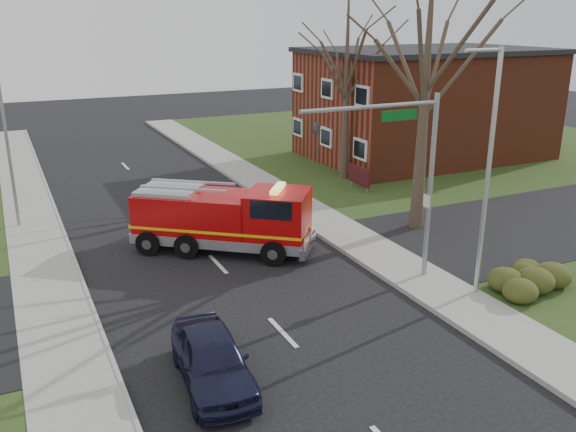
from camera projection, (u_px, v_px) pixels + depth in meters
name	position (u px, v px, depth m)	size (l,w,h in m)	color
ground	(283.00, 333.00, 18.75)	(120.00, 120.00, 0.00)	black
sidewalk_right	(443.00, 293.00, 21.27)	(2.40, 80.00, 0.15)	gray
sidewalk_left	(72.00, 380.00, 16.19)	(2.40, 80.00, 0.15)	gray
brick_building	(425.00, 103.00, 40.80)	(15.40, 10.40, 7.25)	maroon
health_center_sign	(359.00, 176.00, 33.48)	(0.12, 2.00, 1.40)	#420F15
hedge_corner	(526.00, 276.00, 21.40)	(2.80, 2.00, 0.90)	#343C16
bare_tree_near	(427.00, 63.00, 25.45)	(6.00, 6.00, 12.00)	#392E22
bare_tree_far	(347.00, 68.00, 34.06)	(5.25, 5.25, 10.50)	#392E22
traffic_signal_mast	(402.00, 157.00, 20.69)	(5.29, 0.18, 6.80)	gray
streetlight_pole	(487.00, 169.00, 19.82)	(1.48, 0.16, 8.40)	#B7BABF
utility_pole_far	(9.00, 153.00, 26.86)	(0.14, 0.14, 7.00)	gray
fire_engine	(225.00, 220.00, 24.97)	(7.13, 6.27, 2.87)	#AA0708
parked_car_maroon	(212.00, 359.00, 15.99)	(1.70, 4.23, 1.44)	#161832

